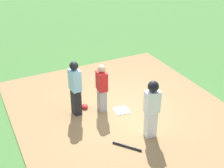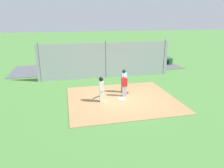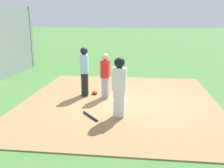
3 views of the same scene
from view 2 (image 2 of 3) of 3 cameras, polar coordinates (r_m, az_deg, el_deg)
The scene contains 12 objects.
ground_plane at distance 14.28m, azimuth 2.70°, elevation -4.19°, with size 140.00×140.00×0.00m, color #477A38.
dirt_infield at distance 14.28m, azimuth 2.70°, elevation -4.14°, with size 7.20×6.40×0.03m, color #9E774C.
home_plate at distance 14.27m, azimuth 2.71°, elevation -4.04°, with size 0.44×0.44×0.02m, color white.
catcher at distance 14.55m, azimuth 3.37°, elevation -0.33°, with size 0.40×0.29×1.54m.
umpire at distance 15.27m, azimuth 3.25°, elevation 1.00°, with size 0.40×0.30×1.73m.
runner at distance 13.54m, azimuth -2.93°, elevation -0.95°, with size 0.29×0.40×1.68m.
baseball_bat at distance 14.58m, azimuth -4.02°, elevation -3.50°, with size 0.06×0.06×0.81m, color black.
catcher_mask at distance 15.29m, azimuth 4.11°, elevation -2.34°, with size 0.24×0.20×0.12m, color red.
backstop_fence at distance 19.00m, azimuth -1.67°, elevation 6.44°, with size 12.00×0.10×3.35m.
parking_lot at distance 23.27m, azimuth -3.59°, elevation 4.54°, with size 18.00×5.20×0.04m, color #515156.
parked_car_green at distance 25.48m, azimuth 11.20°, elevation 6.76°, with size 4.32×2.13×1.28m.
parked_car_red at distance 23.12m, azimuth -10.00°, elevation 5.72°, with size 4.39×2.32×1.28m.
Camera 2 is at (3.57, 12.75, 5.34)m, focal length 33.56 mm.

